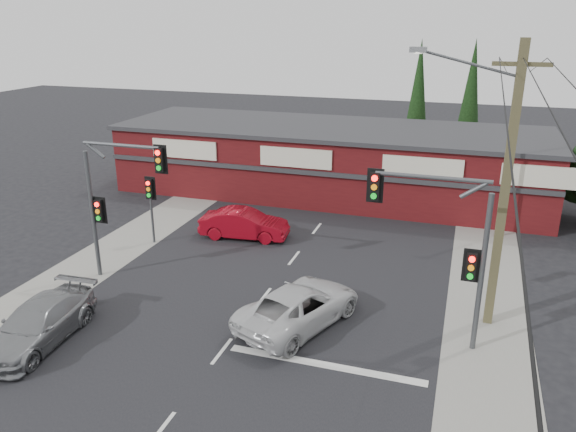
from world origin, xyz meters
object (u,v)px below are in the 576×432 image
(white_suv, at_px, (299,306))
(shop_building, at_px, (330,159))
(silver_suv, at_px, (38,324))
(utility_pole, at_px, (502,181))
(red_sedan, at_px, (244,224))

(white_suv, distance_m, shop_building, 16.57)
(white_suv, xyz_separation_m, silver_suv, (-8.14, -3.92, -0.03))
(utility_pole, bearing_deg, silver_suv, -157.07)
(white_suv, height_order, utility_pole, utility_pole)
(white_suv, bearing_deg, utility_pole, -139.22)
(white_suv, bearing_deg, silver_suv, 47.21)
(white_suv, relative_size, silver_suv, 1.08)
(red_sedan, height_order, shop_building, shop_building)
(red_sedan, relative_size, utility_pole, 0.44)
(silver_suv, height_order, shop_building, shop_building)
(white_suv, bearing_deg, red_sedan, -33.38)
(white_suv, xyz_separation_m, red_sedan, (-5.11, 7.27, -0.00))
(silver_suv, relative_size, utility_pole, 0.49)
(red_sedan, bearing_deg, silver_suv, 158.90)
(white_suv, height_order, silver_suv, white_suv)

